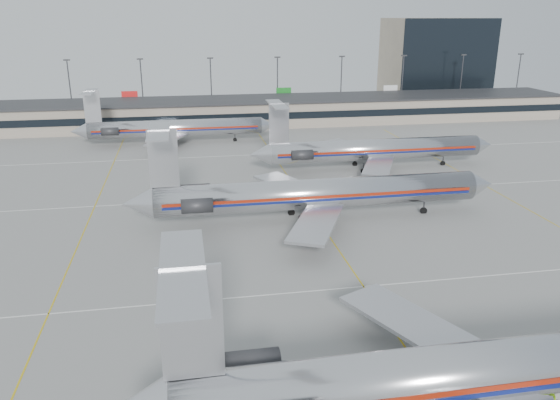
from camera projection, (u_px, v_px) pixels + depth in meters
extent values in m
plane|color=gray|center=(402.00, 342.00, 45.39)|extent=(260.00, 260.00, 0.00)
cube|color=silver|center=(364.00, 286.00, 54.70)|extent=(160.00, 0.15, 0.02)
cube|color=gray|center=(252.00, 112.00, 135.77)|extent=(160.00, 16.00, 6.00)
cube|color=black|center=(256.00, 117.00, 128.15)|extent=(160.00, 0.20, 1.60)
cube|color=#2D2D30|center=(251.00, 99.00, 134.77)|extent=(162.00, 17.00, 0.30)
cylinder|color=#38383D|center=(70.00, 90.00, 139.87)|extent=(0.30, 0.30, 15.00)
cube|color=#2D2D30|center=(67.00, 60.00, 137.43)|extent=(1.60, 0.40, 0.35)
cylinder|color=#38383D|center=(142.00, 89.00, 142.87)|extent=(0.30, 0.30, 15.00)
cube|color=#2D2D30|center=(140.00, 59.00, 140.43)|extent=(1.60, 0.40, 0.35)
cylinder|color=#38383D|center=(211.00, 87.00, 145.87)|extent=(0.30, 0.30, 15.00)
cube|color=#2D2D30|center=(210.00, 58.00, 143.43)|extent=(1.60, 0.40, 0.35)
cylinder|color=#38383D|center=(277.00, 86.00, 148.87)|extent=(0.30, 0.30, 15.00)
cube|color=#2D2D30|center=(277.00, 57.00, 146.43)|extent=(1.60, 0.40, 0.35)
cylinder|color=#38383D|center=(341.00, 84.00, 151.87)|extent=(0.30, 0.30, 15.00)
cube|color=#2D2D30|center=(342.00, 56.00, 149.43)|extent=(1.60, 0.40, 0.35)
cylinder|color=#38383D|center=(402.00, 83.00, 154.87)|extent=(0.30, 0.30, 15.00)
cube|color=#2D2D30|center=(404.00, 56.00, 152.43)|extent=(1.60, 0.40, 0.35)
cylinder|color=#38383D|center=(461.00, 82.00, 157.87)|extent=(0.30, 0.30, 15.00)
cube|color=#2D2D30|center=(464.00, 55.00, 155.43)|extent=(1.60, 0.40, 0.35)
cylinder|color=#38383D|center=(518.00, 81.00, 160.87)|extent=(0.30, 0.30, 15.00)
cube|color=#2D2D30|center=(521.00, 54.00, 158.43)|extent=(1.60, 0.40, 0.35)
cube|color=tan|center=(435.00, 60.00, 171.01)|extent=(30.00, 20.00, 25.00)
cylinder|color=silver|center=(496.00, 369.00, 35.94)|extent=(42.37, 3.92, 3.92)
cube|color=#991E0B|center=(514.00, 386.00, 34.05)|extent=(40.25, 0.05, 0.37)
cube|color=navy|center=(513.00, 392.00, 34.18)|extent=(40.25, 0.05, 0.30)
cube|color=silver|center=(418.00, 326.00, 42.83)|extent=(9.85, 14.36, 0.34)
cube|color=silver|center=(191.00, 323.00, 30.88)|extent=(3.60, 0.26, 7.20)
cube|color=silver|center=(182.00, 270.00, 29.74)|extent=(2.54, 11.12, 0.19)
cylinder|color=#2D2D30|center=(251.00, 363.00, 36.00)|extent=(3.81, 1.80, 1.80)
cylinder|color=#2D2D30|center=(430.00, 386.00, 38.69)|extent=(0.21, 0.21, 1.75)
cylinder|color=silver|center=(319.00, 193.00, 71.27)|extent=(42.41, 3.92, 3.92)
cone|color=silver|center=(481.00, 184.00, 75.09)|extent=(3.39, 3.92, 3.92)
cone|color=silver|center=(138.00, 204.00, 67.42)|extent=(3.82, 3.92, 3.92)
cube|color=#991E0B|center=(323.00, 197.00, 69.38)|extent=(40.29, 0.05, 0.37)
cube|color=navy|center=(323.00, 200.00, 69.52)|extent=(40.29, 0.05, 0.30)
cube|color=silver|center=(292.00, 186.00, 78.18)|extent=(9.86, 14.38, 0.34)
cube|color=silver|center=(317.00, 222.00, 64.34)|extent=(9.86, 14.38, 0.34)
cube|color=silver|center=(163.00, 159.00, 66.21)|extent=(3.61, 0.27, 7.21)
cube|color=silver|center=(159.00, 131.00, 65.07)|extent=(2.54, 11.13, 0.19)
cylinder|color=#2D2D30|center=(195.00, 191.00, 71.34)|extent=(3.82, 1.80, 1.80)
cylinder|color=#2D2D30|center=(197.00, 206.00, 65.70)|extent=(3.82, 1.80, 1.80)
cylinder|color=#2D2D30|center=(424.00, 207.00, 74.66)|extent=(0.21, 0.21, 1.75)
cylinder|color=#2D2D30|center=(299.00, 222.00, 69.28)|extent=(0.21, 0.21, 1.75)
cylinder|color=#2D2D30|center=(291.00, 209.00, 74.03)|extent=(0.21, 0.21, 1.75)
cylinder|color=black|center=(424.00, 211.00, 74.82)|extent=(0.95, 0.32, 0.95)
cylinder|color=silver|center=(376.00, 149.00, 95.72)|extent=(37.64, 3.67, 3.67)
cone|color=silver|center=(483.00, 145.00, 99.13)|extent=(3.17, 3.67, 3.67)
cone|color=silver|center=(260.00, 154.00, 92.29)|extent=(3.57, 3.67, 3.67)
cube|color=#991E0B|center=(380.00, 151.00, 93.96)|extent=(35.76, 0.05, 0.35)
cube|color=navy|center=(380.00, 153.00, 94.09)|extent=(35.76, 0.05, 0.28)
cube|color=silver|center=(353.00, 146.00, 102.18)|extent=(9.21, 13.43, 0.32)
cube|color=silver|center=(379.00, 166.00, 89.25)|extent=(9.21, 13.43, 0.32)
cube|color=silver|center=(279.00, 123.00, 91.16)|extent=(3.37, 0.25, 6.74)
cube|color=silver|center=(277.00, 104.00, 90.09)|extent=(2.38, 10.40, 0.18)
cylinder|color=#2D2D30|center=(295.00, 147.00, 95.95)|extent=(3.57, 1.68, 1.68)
cylinder|color=#2D2D30|center=(302.00, 155.00, 90.69)|extent=(3.57, 1.68, 1.68)
cylinder|color=#2D2D30|center=(443.00, 161.00, 98.72)|extent=(0.20, 0.20, 1.63)
cylinder|color=#2D2D30|center=(363.00, 168.00, 93.86)|extent=(0.20, 0.20, 1.63)
cylinder|color=#2D2D30|center=(355.00, 161.00, 98.30)|extent=(0.20, 0.20, 1.63)
cylinder|color=black|center=(443.00, 163.00, 98.87)|extent=(0.89, 0.30, 0.89)
cylinder|color=silver|center=(176.00, 128.00, 114.63)|extent=(35.85, 3.49, 3.49)
cone|color=silver|center=(268.00, 125.00, 117.87)|extent=(3.02, 3.49, 3.49)
cone|color=silver|center=(79.00, 131.00, 111.35)|extent=(3.40, 3.49, 3.49)
cube|color=#991E0B|center=(176.00, 129.00, 112.94)|extent=(34.06, 0.05, 0.33)
cube|color=navy|center=(177.00, 131.00, 113.07)|extent=(34.06, 0.05, 0.26)
cube|color=silver|center=(168.00, 127.00, 120.77)|extent=(8.77, 12.79, 0.30)
cube|color=silver|center=(167.00, 140.00, 108.46)|extent=(8.77, 12.79, 0.30)
cube|color=silver|center=(92.00, 107.00, 110.28)|extent=(3.21, 0.24, 6.42)
cube|color=silver|center=(89.00, 92.00, 109.26)|extent=(2.26, 9.91, 0.17)
cylinder|color=#2D2D30|center=(113.00, 126.00, 114.84)|extent=(3.40, 1.60, 1.60)
cylinder|color=#2D2D30|center=(110.00, 132.00, 109.83)|extent=(3.40, 1.60, 1.60)
cylinder|color=#2D2D30|center=(235.00, 138.00, 117.48)|extent=(0.19, 0.19, 1.56)
cylinder|color=#2D2D30|center=(163.00, 143.00, 112.85)|extent=(0.19, 0.19, 1.56)
cylinder|color=#2D2D30|center=(164.00, 138.00, 117.08)|extent=(0.19, 0.19, 1.56)
cylinder|color=black|center=(235.00, 140.00, 117.63)|extent=(0.85, 0.28, 0.85)
cylinder|color=black|center=(540.00, 391.00, 39.13)|extent=(0.54, 0.17, 0.54)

